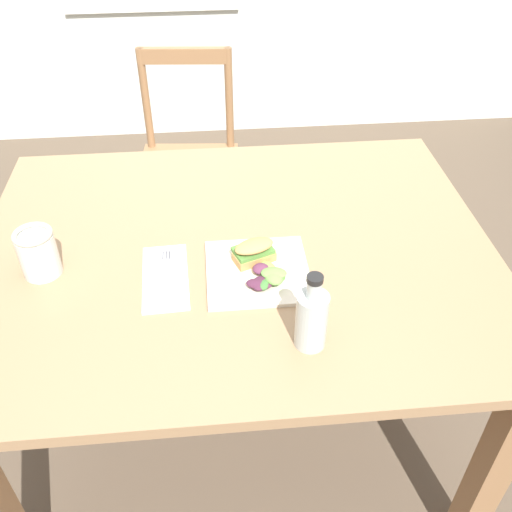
{
  "coord_description": "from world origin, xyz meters",
  "views": [
    {
      "loc": [
        -0.12,
        -1.12,
        1.63
      ],
      "look_at": [
        -0.02,
        -0.07,
        0.76
      ],
      "focal_mm": 39.64,
      "sensor_mm": 36.0,
      "label": 1
    }
  ],
  "objects_px": {
    "mason_jar_iced_tea": "(38,255)",
    "dining_table": "(237,279)",
    "sandwich_half_front": "(254,251)",
    "chair_wooden_far": "(189,162)",
    "fork_on_napkin": "(165,271)",
    "bottle_cold_brew": "(311,321)",
    "plate_lunch": "(258,271)"
  },
  "relations": [
    {
      "from": "plate_lunch",
      "to": "mason_jar_iced_tea",
      "type": "bearing_deg",
      "value": 174.16
    },
    {
      "from": "sandwich_half_front",
      "to": "fork_on_napkin",
      "type": "relative_size",
      "value": 0.6
    },
    {
      "from": "dining_table",
      "to": "mason_jar_iced_tea",
      "type": "height_order",
      "value": "mason_jar_iced_tea"
    },
    {
      "from": "chair_wooden_far",
      "to": "mason_jar_iced_tea",
      "type": "bearing_deg",
      "value": -108.08
    },
    {
      "from": "sandwich_half_front",
      "to": "fork_on_napkin",
      "type": "distance_m",
      "value": 0.22
    },
    {
      "from": "sandwich_half_front",
      "to": "bottle_cold_brew",
      "type": "xyz_separation_m",
      "value": [
        0.09,
        -0.27,
        0.03
      ]
    },
    {
      "from": "fork_on_napkin",
      "to": "mason_jar_iced_tea",
      "type": "relative_size",
      "value": 1.56
    },
    {
      "from": "sandwich_half_front",
      "to": "fork_on_napkin",
      "type": "xyz_separation_m",
      "value": [
        -0.21,
        -0.02,
        -0.03
      ]
    },
    {
      "from": "chair_wooden_far",
      "to": "mason_jar_iced_tea",
      "type": "distance_m",
      "value": 1.11
    },
    {
      "from": "dining_table",
      "to": "chair_wooden_far",
      "type": "distance_m",
      "value": 0.97
    },
    {
      "from": "dining_table",
      "to": "fork_on_napkin",
      "type": "height_order",
      "value": "fork_on_napkin"
    },
    {
      "from": "bottle_cold_brew",
      "to": "plate_lunch",
      "type": "bearing_deg",
      "value": 110.65
    },
    {
      "from": "dining_table",
      "to": "sandwich_half_front",
      "type": "xyz_separation_m",
      "value": [
        0.04,
        -0.07,
        0.15
      ]
    },
    {
      "from": "plate_lunch",
      "to": "mason_jar_iced_tea",
      "type": "distance_m",
      "value": 0.51
    },
    {
      "from": "mason_jar_iced_tea",
      "to": "dining_table",
      "type": "bearing_deg",
      "value": 6.55
    },
    {
      "from": "fork_on_napkin",
      "to": "dining_table",
      "type": "bearing_deg",
      "value": 26.05
    },
    {
      "from": "chair_wooden_far",
      "to": "bottle_cold_brew",
      "type": "xyz_separation_m",
      "value": [
        0.27,
        -1.28,
        0.36
      ]
    },
    {
      "from": "plate_lunch",
      "to": "fork_on_napkin",
      "type": "relative_size",
      "value": 1.31
    },
    {
      "from": "plate_lunch",
      "to": "bottle_cold_brew",
      "type": "xyz_separation_m",
      "value": [
        0.09,
        -0.23,
        0.06
      ]
    },
    {
      "from": "sandwich_half_front",
      "to": "dining_table",
      "type": "bearing_deg",
      "value": 119.77
    },
    {
      "from": "bottle_cold_brew",
      "to": "mason_jar_iced_tea",
      "type": "xyz_separation_m",
      "value": [
        -0.6,
        0.28,
        -0.01
      ]
    },
    {
      "from": "sandwich_half_front",
      "to": "bottle_cold_brew",
      "type": "height_order",
      "value": "bottle_cold_brew"
    },
    {
      "from": "chair_wooden_far",
      "to": "plate_lunch",
      "type": "distance_m",
      "value": 1.11
    },
    {
      "from": "plate_lunch",
      "to": "mason_jar_iced_tea",
      "type": "xyz_separation_m",
      "value": [
        -0.51,
        0.05,
        0.05
      ]
    },
    {
      "from": "plate_lunch",
      "to": "sandwich_half_front",
      "type": "xyz_separation_m",
      "value": [
        -0.01,
        0.04,
        0.03
      ]
    },
    {
      "from": "dining_table",
      "to": "bottle_cold_brew",
      "type": "distance_m",
      "value": 0.4
    },
    {
      "from": "dining_table",
      "to": "mason_jar_iced_tea",
      "type": "xyz_separation_m",
      "value": [
        -0.47,
        -0.05,
        0.16
      ]
    },
    {
      "from": "sandwich_half_front",
      "to": "chair_wooden_far",
      "type": "bearing_deg",
      "value": 100.0
    },
    {
      "from": "chair_wooden_far",
      "to": "bottle_cold_brew",
      "type": "relative_size",
      "value": 4.73
    },
    {
      "from": "mason_jar_iced_tea",
      "to": "sandwich_half_front",
      "type": "bearing_deg",
      "value": -1.65
    },
    {
      "from": "fork_on_napkin",
      "to": "bottle_cold_brew",
      "type": "bearing_deg",
      "value": -39.29
    },
    {
      "from": "plate_lunch",
      "to": "sandwich_half_front",
      "type": "relative_size",
      "value": 2.19
    }
  ]
}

